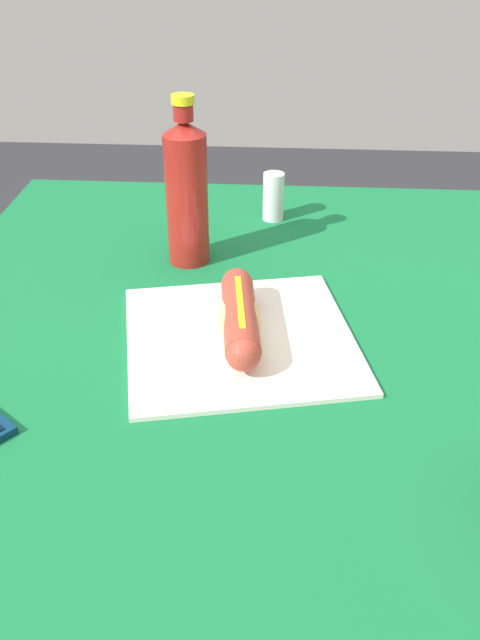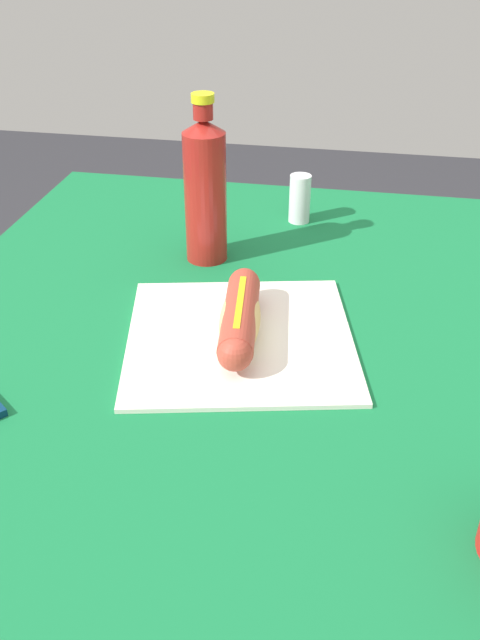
# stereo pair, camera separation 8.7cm
# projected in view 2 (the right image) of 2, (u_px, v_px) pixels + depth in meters

# --- Properties ---
(dining_table) EXTENTS (1.01, 0.93, 0.74)m
(dining_table) POSITION_uv_depth(u_px,v_px,m) (257.00, 408.00, 0.99)
(dining_table) COLOR brown
(dining_table) RESTS_ON ground
(paper_wrapper) EXTENTS (0.34, 0.34, 0.01)m
(paper_wrapper) POSITION_uv_depth(u_px,v_px,m) (240.00, 338.00, 0.88)
(paper_wrapper) COLOR silver
(paper_wrapper) RESTS_ON dining_table
(hot_dog) EXTENTS (0.21, 0.07, 0.05)m
(hot_dog) POSITION_uv_depth(u_px,v_px,m) (240.00, 318.00, 0.87)
(hot_dog) COLOR #DBB26B
(hot_dog) RESTS_ON paper_wrapper
(soda_bottle) EXTENTS (0.06, 0.06, 0.25)m
(soda_bottle) POSITION_uv_depth(u_px,v_px,m) (205.00, 189.00, 1.02)
(soda_bottle) COLOR maroon
(soda_bottle) RESTS_ON dining_table
(salt_shaker) EXTENTS (0.04, 0.04, 0.08)m
(salt_shaker) POSITION_uv_depth(u_px,v_px,m) (300.00, 199.00, 1.18)
(salt_shaker) COLOR silver
(salt_shaker) RESTS_ON dining_table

